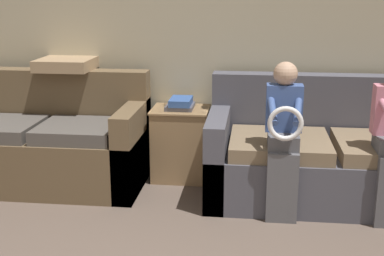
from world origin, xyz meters
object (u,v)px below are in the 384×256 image
at_px(couch_main, 329,158).
at_px(child_left_seated, 284,132).
at_px(side_shelf, 181,143).
at_px(couch_side, 47,144).
at_px(book_stack, 181,104).
at_px(throw_pillow, 66,64).

relative_size(couch_main, child_left_seated, 1.71).
xyz_separation_m(couch_main, child_left_seated, (-0.40, -0.43, 0.32)).
xyz_separation_m(child_left_seated, side_shelf, (-0.86, 0.70, -0.32)).
relative_size(couch_side, book_stack, 5.67).
distance_m(child_left_seated, book_stack, 1.12).
height_order(couch_main, child_left_seated, child_left_seated).
bearing_deg(child_left_seated, couch_side, 167.34).
height_order(couch_side, throw_pillow, throw_pillow).
xyz_separation_m(child_left_seated, book_stack, (-0.86, 0.71, 0.04)).
bearing_deg(throw_pillow, book_stack, -1.73).
relative_size(couch_main, side_shelf, 3.07).
bearing_deg(throw_pillow, couch_side, -111.51).
relative_size(couch_main, throw_pillow, 4.17).
bearing_deg(book_stack, couch_side, -167.24).
relative_size(couch_main, book_stack, 6.58).
distance_m(couch_side, side_shelf, 1.17).
relative_size(book_stack, throw_pillow, 0.63).
distance_m(couch_main, side_shelf, 1.29).
height_order(couch_side, book_stack, couch_side).
bearing_deg(side_shelf, couch_side, -167.43).
relative_size(couch_main, couch_side, 1.16).
bearing_deg(couch_main, child_left_seated, -133.05).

